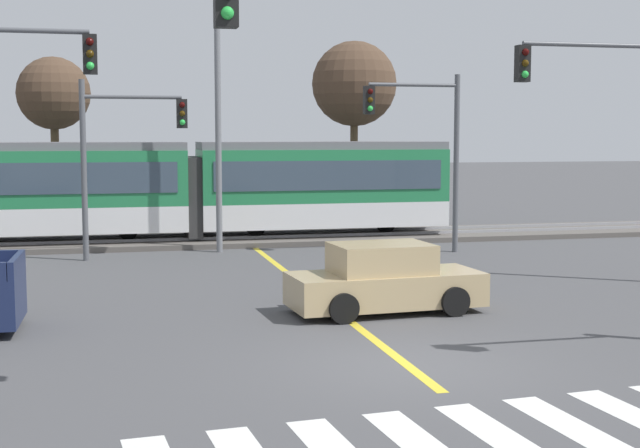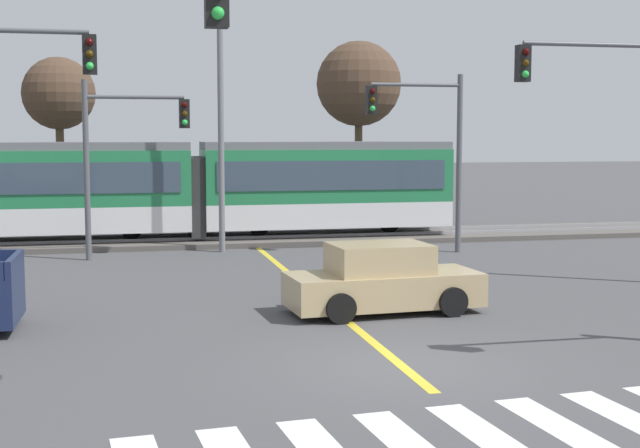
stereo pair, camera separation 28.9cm
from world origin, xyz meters
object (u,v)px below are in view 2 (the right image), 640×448
(street_lamp_centre, at_px, (225,97))
(bare_tree_east, at_px, (359,85))
(sedan_crossing, at_px, (383,281))
(bare_tree_west, at_px, (59,95))
(traffic_light_mid_right, at_px, (618,115))
(traffic_light_near_left, at_px, (43,94))
(traffic_light_far_right, at_px, (428,135))
(light_rail_tram, at_px, (196,186))
(traffic_light_far_left, at_px, (123,143))

(street_lamp_centre, xyz_separation_m, bare_tree_east, (6.34, 6.78, 0.84))
(street_lamp_centre, bearing_deg, sedan_crossing, -78.80)
(sedan_crossing, distance_m, bare_tree_west, 20.45)
(bare_tree_west, bearing_deg, bare_tree_east, -3.35)
(traffic_light_mid_right, distance_m, bare_tree_east, 15.77)
(traffic_light_near_left, bearing_deg, traffic_light_mid_right, 31.19)
(traffic_light_far_right, relative_size, bare_tree_west, 0.84)
(traffic_light_far_right, height_order, bare_tree_east, bare_tree_east)
(light_rail_tram, xyz_separation_m, bare_tree_east, (7.13, 4.13, 3.88))
(traffic_light_mid_right, xyz_separation_m, street_lamp_centre, (-8.98, 8.69, 0.71))
(sedan_crossing, relative_size, traffic_light_far_left, 0.78)
(traffic_light_far_left, bearing_deg, sedan_crossing, -60.95)
(light_rail_tram, height_order, traffic_light_mid_right, traffic_light_mid_right)
(light_rail_tram, relative_size, bare_tree_west, 2.68)
(traffic_light_mid_right, bearing_deg, sedan_crossing, -162.81)
(street_lamp_centre, height_order, bare_tree_east, street_lamp_centre)
(traffic_light_far_right, bearing_deg, bare_tree_east, 90.10)
(bare_tree_east, bearing_deg, sedan_crossing, -103.44)
(bare_tree_east, bearing_deg, traffic_light_near_left, -114.49)
(traffic_light_mid_right, relative_size, bare_tree_east, 0.87)
(sedan_crossing, height_order, traffic_light_far_left, traffic_light_far_left)
(sedan_crossing, height_order, traffic_light_far_right, traffic_light_far_right)
(traffic_light_far_left, relative_size, traffic_light_near_left, 0.82)
(light_rail_tram, distance_m, traffic_light_far_right, 8.59)
(traffic_light_far_left, relative_size, street_lamp_centre, 0.61)
(bare_tree_west, xyz_separation_m, bare_tree_east, (12.04, -0.70, 0.51))
(light_rail_tram, relative_size, bare_tree_east, 2.39)
(bare_tree_east, bearing_deg, light_rail_tram, -149.90)
(light_rail_tram, relative_size, street_lamp_centre, 2.04)
(light_rail_tram, xyz_separation_m, sedan_crossing, (2.92, -13.45, -1.35))
(traffic_light_far_right, bearing_deg, light_rail_tram, 148.30)
(street_lamp_centre, bearing_deg, light_rail_tram, 106.53)
(traffic_light_far_left, bearing_deg, light_rail_tram, 55.77)
(traffic_light_far_left, xyz_separation_m, bare_tree_west, (-2.41, 8.52, 1.81))
(sedan_crossing, relative_size, traffic_light_mid_right, 0.64)
(traffic_light_mid_right, xyz_separation_m, bare_tree_west, (-14.68, 16.17, 1.04))
(light_rail_tram, height_order, bare_tree_east, bare_tree_east)
(traffic_light_far_left, distance_m, traffic_light_far_right, 9.68)
(sedan_crossing, relative_size, street_lamp_centre, 0.47)
(light_rail_tram, distance_m, sedan_crossing, 13.83)
(traffic_light_far_right, relative_size, traffic_light_near_left, 0.86)
(traffic_light_mid_right, xyz_separation_m, traffic_light_far_right, (-2.62, 6.93, -0.52))
(light_rail_tram, relative_size, traffic_light_far_left, 3.34)
(sedan_crossing, bearing_deg, traffic_light_near_left, -137.52)
(sedan_crossing, bearing_deg, light_rail_tram, 102.26)
(light_rail_tram, xyz_separation_m, bare_tree_west, (-4.91, 4.84, 3.37))
(light_rail_tram, height_order, sedan_crossing, light_rail_tram)
(light_rail_tram, xyz_separation_m, street_lamp_centre, (0.79, -2.65, 3.04))
(traffic_light_far_left, bearing_deg, traffic_light_near_left, -94.00)
(traffic_light_mid_right, distance_m, traffic_light_far_left, 14.48)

